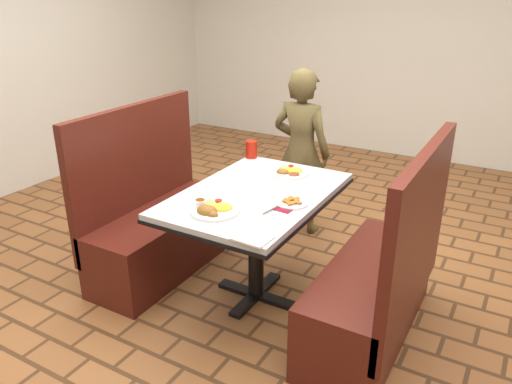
# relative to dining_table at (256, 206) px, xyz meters

# --- Properties ---
(dining_table) EXTENTS (0.81, 1.21, 0.75)m
(dining_table) POSITION_rel_dining_table_xyz_m (0.00, 0.00, 0.00)
(dining_table) COLOR silver
(dining_table) RESTS_ON ground
(booth_bench_left) EXTENTS (0.47, 1.20, 1.17)m
(booth_bench_left) POSITION_rel_dining_table_xyz_m (-0.80, 0.00, -0.32)
(booth_bench_left) COLOR #521B12
(booth_bench_left) RESTS_ON ground
(booth_bench_right) EXTENTS (0.47, 1.20, 1.17)m
(booth_bench_right) POSITION_rel_dining_table_xyz_m (0.80, 0.00, -0.32)
(booth_bench_right) COLOR #521B12
(booth_bench_right) RESTS_ON ground
(diner_person) EXTENTS (0.50, 0.34, 1.34)m
(diner_person) POSITION_rel_dining_table_xyz_m (-0.20, 1.08, 0.02)
(diner_person) COLOR brown
(diner_person) RESTS_ON ground
(near_dinner_plate) EXTENTS (0.28, 0.28, 0.09)m
(near_dinner_plate) POSITION_rel_dining_table_xyz_m (-0.06, -0.37, 0.13)
(near_dinner_plate) COLOR white
(near_dinner_plate) RESTS_ON dining_table
(far_dinner_plate) EXTENTS (0.25, 0.25, 0.06)m
(far_dinner_plate) POSITION_rel_dining_table_xyz_m (0.03, 0.39, 0.12)
(far_dinner_plate) COLOR white
(far_dinner_plate) RESTS_ON dining_table
(plantain_plate) EXTENTS (0.18, 0.18, 0.03)m
(plantain_plate) POSITION_rel_dining_table_xyz_m (0.27, -0.05, 0.11)
(plantain_plate) COLOR white
(plantain_plate) RESTS_ON dining_table
(maroon_napkin) EXTENTS (0.11, 0.11, 0.00)m
(maroon_napkin) POSITION_rel_dining_table_xyz_m (0.26, -0.13, 0.10)
(maroon_napkin) COLOR maroon
(maroon_napkin) RESTS_ON dining_table
(spoon_utensil) EXTENTS (0.03, 0.14, 0.00)m
(spoon_utensil) POSITION_rel_dining_table_xyz_m (0.21, -0.20, 0.10)
(spoon_utensil) COLOR silver
(spoon_utensil) RESTS_ON dining_table
(red_tumbler) EXTENTS (0.08, 0.08, 0.12)m
(red_tumbler) POSITION_rel_dining_table_xyz_m (-0.36, 0.56, 0.16)
(red_tumbler) COLOR #AE180B
(red_tumbler) RESTS_ON dining_table
(paper_napkin) EXTENTS (0.19, 0.14, 0.01)m
(paper_napkin) POSITION_rel_dining_table_xyz_m (0.29, -0.54, 0.10)
(paper_napkin) COLOR white
(paper_napkin) RESTS_ON dining_table
(knife_utensil) EXTENTS (0.05, 0.16, 0.00)m
(knife_utensil) POSITION_rel_dining_table_xyz_m (-0.06, -0.37, 0.11)
(knife_utensil) COLOR silver
(knife_utensil) RESTS_ON dining_table
(fork_utensil) EXTENTS (0.08, 0.13, 0.00)m
(fork_utensil) POSITION_rel_dining_table_xyz_m (-0.10, -0.38, 0.11)
(fork_utensil) COLOR silver
(fork_utensil) RESTS_ON dining_table
(lettuce_shreds) EXTENTS (0.28, 0.32, 0.00)m
(lettuce_shreds) POSITION_rel_dining_table_xyz_m (0.04, 0.06, 0.10)
(lettuce_shreds) COLOR #84B94A
(lettuce_shreds) RESTS_ON dining_table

